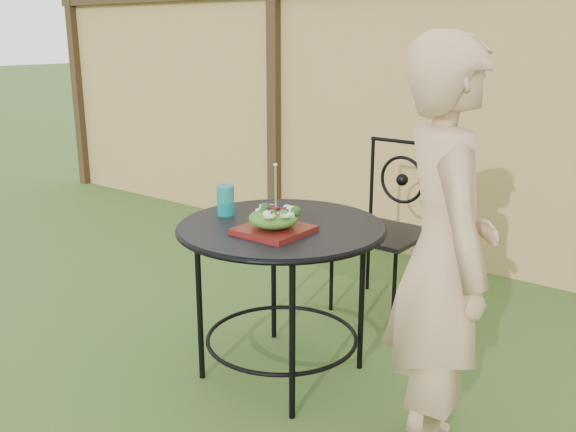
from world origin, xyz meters
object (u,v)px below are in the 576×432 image
object	(u,v)px
patio_chair	(387,222)
diner	(443,260)
salad_plate	(274,230)
patio_table	(282,254)

from	to	relation	value
patio_chair	diner	xyz separation A→B (m)	(0.83, -1.10, 0.27)
diner	salad_plate	distance (m)	0.76
salad_plate	patio_table	bearing A→B (deg)	114.19
diner	salad_plate	world-z (taller)	diner
patio_chair	diner	world-z (taller)	diner
diner	salad_plate	bearing A→B (deg)	49.87
salad_plate	diner	bearing A→B (deg)	0.35
patio_chair	salad_plate	distance (m)	1.13
salad_plate	patio_chair	bearing A→B (deg)	93.81
patio_chair	salad_plate	xyz separation A→B (m)	(0.07, -1.10, 0.23)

